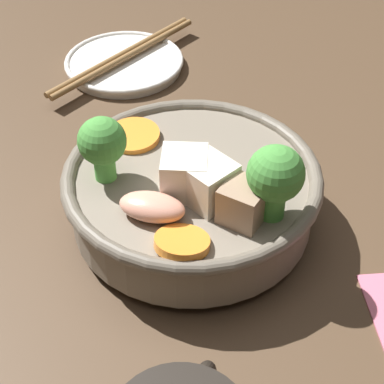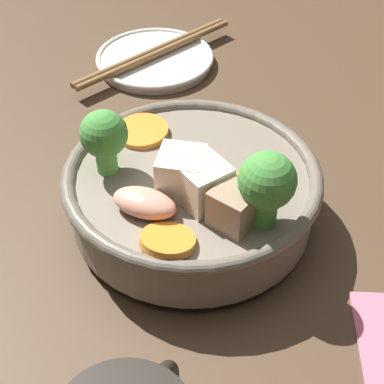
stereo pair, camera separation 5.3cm
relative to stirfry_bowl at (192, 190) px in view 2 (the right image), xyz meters
The scene contains 4 objects.
ground_plane 0.04m from the stirfry_bowl, 21.76° to the left, with size 3.00×3.00×0.00m, color #4C3826.
stirfry_bowl is the anchor object (origin of this frame).
side_saucer 0.28m from the stirfry_bowl, 34.30° to the left, with size 0.14×0.14×0.01m.
chopsticks_pair 0.27m from the stirfry_bowl, 34.30° to the left, with size 0.21×0.10×0.01m.
Camera 2 is at (-0.36, -0.17, 0.39)m, focal length 60.00 mm.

